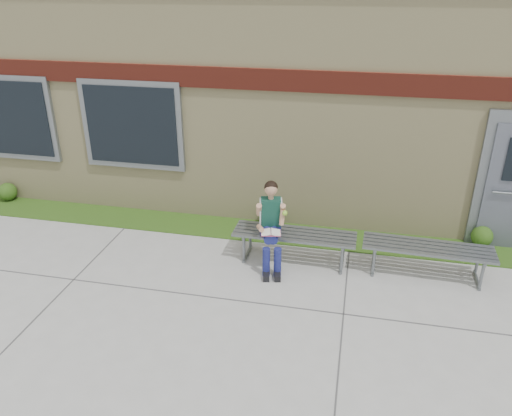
# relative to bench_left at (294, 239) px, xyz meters

# --- Properties ---
(ground) EXTENTS (80.00, 80.00, 0.00)m
(ground) POSITION_rel_bench_left_xyz_m (-0.14, -1.75, -0.38)
(ground) COLOR #9E9E99
(ground) RESTS_ON ground
(grass_strip) EXTENTS (16.00, 0.80, 0.02)m
(grass_strip) POSITION_rel_bench_left_xyz_m (-0.14, 0.85, -0.37)
(grass_strip) COLOR #2B4F15
(grass_strip) RESTS_ON ground
(school_building) EXTENTS (16.20, 6.22, 4.20)m
(school_building) POSITION_rel_bench_left_xyz_m (-0.14, 4.24, 1.72)
(school_building) COLOR beige
(school_building) RESTS_ON ground
(bench_left) EXTENTS (1.91, 0.55, 0.50)m
(bench_left) POSITION_rel_bench_left_xyz_m (0.00, 0.00, 0.00)
(bench_left) COLOR slate
(bench_left) RESTS_ON ground
(bench_right) EXTENTS (1.92, 0.61, 0.49)m
(bench_right) POSITION_rel_bench_left_xyz_m (2.00, -0.00, -0.00)
(bench_right) COLOR slate
(bench_right) RESTS_ON ground
(girl) EXTENTS (0.51, 0.81, 1.36)m
(girl) POSITION_rel_bench_left_xyz_m (-0.34, -0.20, 0.34)
(girl) COLOR navy
(girl) RESTS_ON ground
(shrub_west) EXTENTS (0.36, 0.36, 0.36)m
(shrub_west) POSITION_rel_bench_left_xyz_m (-5.95, 1.10, -0.18)
(shrub_west) COLOR #2B4F15
(shrub_west) RESTS_ON grass_strip
(shrub_mid) EXTENTS (0.35, 0.35, 0.35)m
(shrub_mid) POSITION_rel_bench_left_xyz_m (-0.62, 1.10, -0.19)
(shrub_mid) COLOR #2B4F15
(shrub_mid) RESTS_ON grass_strip
(shrub_east) EXTENTS (0.35, 0.35, 0.35)m
(shrub_east) POSITION_rel_bench_left_xyz_m (3.00, 1.10, -0.19)
(shrub_east) COLOR #2B4F15
(shrub_east) RESTS_ON grass_strip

